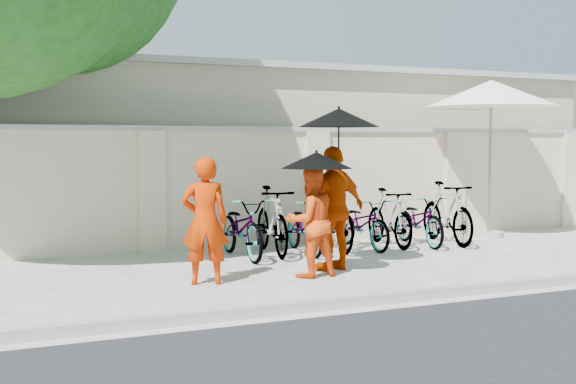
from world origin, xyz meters
name	(u,v)px	position (x,y,z in m)	size (l,w,h in m)	color
ground	(281,280)	(0.00, 0.00, 0.00)	(80.00, 80.00, 0.00)	silver
kerb	(342,302)	(0.00, -1.70, 0.06)	(40.00, 0.16, 0.12)	#969696
compound_wall	(262,188)	(1.00, 3.20, 1.00)	(20.00, 0.30, 2.00)	beige
building_behind	(242,151)	(2.00, 7.00, 1.60)	(14.00, 6.00, 3.20)	#BCB48D
monk_left	(205,221)	(-0.98, 0.18, 0.82)	(0.60, 0.39, 1.63)	#C02900
monk_center	(310,222)	(0.46, 0.09, 0.75)	(0.73, 0.57, 1.50)	#E3460D
parasol_center	(316,160)	(0.51, 0.01, 1.57)	(0.96, 0.96, 0.83)	black
monk_right	(334,208)	(0.99, 0.40, 0.88)	(1.03, 0.43, 1.76)	#B73300
parasol_right	(339,118)	(1.01, 0.32, 2.15)	(1.13, 1.13, 1.29)	black
patio_umbrella	(491,95)	(5.31, 2.37, 2.69)	(2.77, 2.77, 2.98)	#969696
bike_0	(242,228)	(0.16, 1.93, 0.48)	(0.63, 1.81, 0.95)	gray
bike_1	(272,221)	(0.71, 2.06, 0.55)	(0.52, 1.83, 1.10)	gray
bike_2	(305,226)	(1.27, 1.98, 0.44)	(0.59, 1.69, 0.89)	gray
bike_3	(332,217)	(1.82, 2.11, 0.56)	(0.52, 1.86, 1.11)	gray
bike_4	(363,224)	(2.38, 2.04, 0.43)	(0.57, 1.64, 0.86)	gray
bike_5	(389,218)	(2.94, 2.10, 0.50)	(0.47, 1.67, 1.01)	gray
bike_6	(420,220)	(3.49, 1.99, 0.44)	(0.58, 1.67, 0.88)	gray
bike_7	(447,213)	(4.05, 1.96, 0.55)	(0.52, 1.84, 1.11)	gray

